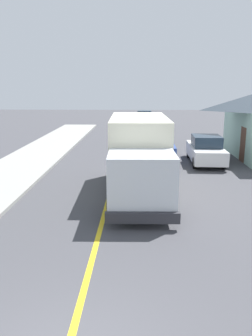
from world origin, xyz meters
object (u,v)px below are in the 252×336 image
(parked_car_mid, at_px, (147,132))
(parked_car_far, at_px, (150,124))
(box_truck, at_px, (139,153))
(parked_car_furthest, at_px, (144,118))
(parked_van_across, at_px, (206,150))
(parked_car_near, at_px, (159,146))

(parked_car_mid, height_order, parked_car_far, same)
(box_truck, distance_m, parked_car_furthest, 25.44)
(parked_car_mid, xyz_separation_m, parked_van_across, (3.28, -7.57, 0.00))
(parked_car_far, relative_size, parked_van_across, 1.01)
(box_truck, bearing_deg, parked_van_across, 56.06)
(box_truck, xyz_separation_m, parked_car_near, (1.27, 7.20, -0.97))
(box_truck, relative_size, parked_car_furthest, 1.62)
(parked_car_far, xyz_separation_m, parked_car_furthest, (-0.43, 6.05, 0.00))
(parked_car_furthest, distance_m, parked_van_across, 19.82)
(parked_car_near, distance_m, parked_car_furthest, 18.22)
(parked_van_across, bearing_deg, box_truck, -123.94)
(parked_car_furthest, xyz_separation_m, parked_van_across, (3.32, -19.54, 0.00))
(parked_car_furthest, bearing_deg, parked_car_near, -87.99)
(parked_car_far, xyz_separation_m, parked_van_across, (2.90, -13.49, 0.00))
(parked_car_near, bearing_deg, parked_van_across, -26.37)
(parked_car_near, height_order, parked_car_furthest, same)
(box_truck, relative_size, parked_van_across, 1.63)
(box_truck, xyz_separation_m, parked_car_furthest, (0.63, 25.41, -0.97))
(parked_car_furthest, bearing_deg, parked_car_far, -85.98)
(box_truck, distance_m, parked_car_far, 19.42)
(parked_car_mid, relative_size, parked_car_furthest, 1.00)
(parked_car_far, relative_size, parked_car_furthest, 1.00)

